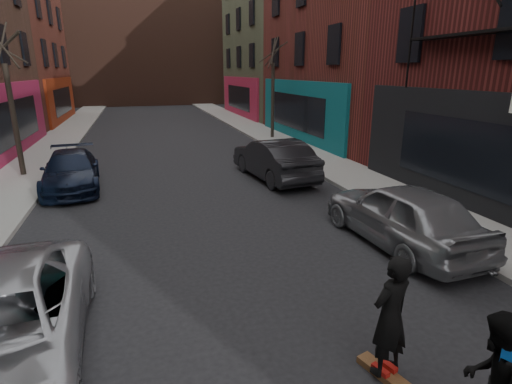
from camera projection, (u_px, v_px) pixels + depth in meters
sidewalk_left at (68, 133)px, 26.73m from camera, size 2.50×84.00×0.13m
sidewalk_right at (247, 126)px, 30.14m from camera, size 2.50×84.00×0.13m
building_far at (145, 46)px, 50.26m from camera, size 40.00×10.00×14.00m
tree_left_far at (9, 89)px, 14.78m from camera, size 2.00×2.00×6.50m
tree_right_far at (273, 80)px, 23.62m from camera, size 2.00×2.00×6.80m
parked_left_end at (71, 171)px, 14.08m from camera, size 2.17×4.62×1.30m
parked_right_far at (402, 214)px, 9.47m from camera, size 2.05×4.62×1.54m
parked_right_end at (274, 159)px, 15.37m from camera, size 2.17×4.88×1.56m
skateboard at (384, 373)px, 5.48m from camera, size 0.43×0.83×0.10m
skateboarder at (390, 316)px, 5.22m from camera, size 0.71×0.57×1.72m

